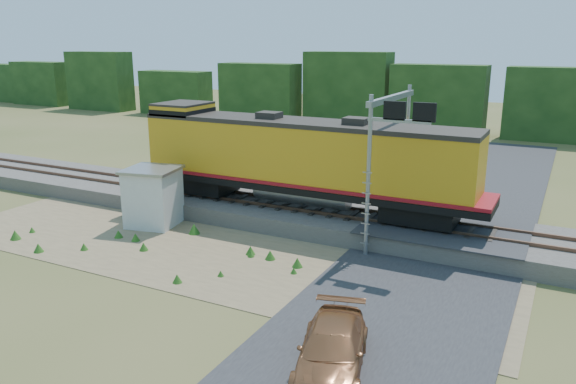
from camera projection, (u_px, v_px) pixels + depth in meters
The scene contains 11 objects.
ground at pixel (239, 264), 22.93m from camera, with size 140.00×140.00×0.00m, color #475123.
ballast at pixel (303, 215), 27.98m from camera, with size 70.00×5.00×0.80m, color slate.
rails at pixel (303, 206), 27.85m from camera, with size 70.00×1.54×0.16m.
dirt_shoulder at pixel (206, 251), 24.24m from camera, with size 26.00×8.00×0.03m, color #8C7754.
road at pixel (413, 288), 20.46m from camera, with size 7.00×66.00×0.86m.
tree_line_north at pixel (445, 101), 54.77m from camera, with size 130.00×3.00×6.50m.
weed_clumps at pixel (172, 249), 24.56m from camera, with size 15.00×6.20×0.56m, color #2D621C, non-canonical shape.
locomotive at pixel (297, 158), 27.37m from camera, with size 18.12×2.76×4.67m.
shed at pixel (153, 197), 27.35m from camera, with size 2.86×2.86×2.87m.
signal_gantry at pixel (394, 130), 24.14m from camera, with size 2.68×6.20×6.77m.
car at pixel (332, 350), 15.31m from camera, with size 1.78×4.39×1.27m, color #9A6039.
Camera 1 is at (11.54, -18.10, 8.81)m, focal length 35.00 mm.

